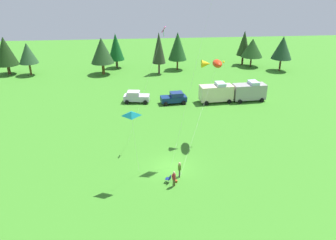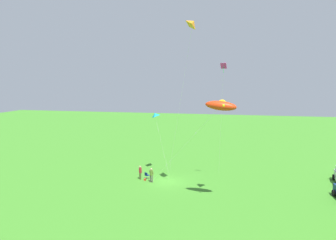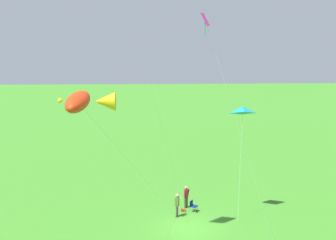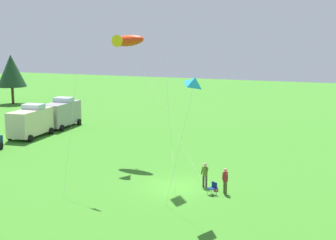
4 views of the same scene
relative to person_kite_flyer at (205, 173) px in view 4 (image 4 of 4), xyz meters
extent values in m
plane|color=#397F23|center=(-0.66, 1.90, -1.02)|extent=(160.00, 160.00, 0.00)
cylinder|color=#473540|center=(-0.02, -0.11, -0.60)|extent=(0.14, 0.14, 0.85)
cylinder|color=#473540|center=(0.02, 0.11, -0.60)|extent=(0.14, 0.14, 0.85)
cylinder|color=#506825|center=(0.00, 0.00, 0.14)|extent=(0.40, 0.40, 0.62)
sphere|color=tan|center=(0.00, 0.00, 0.60)|extent=(0.24, 0.24, 0.24)
cylinder|color=#506825|center=(-0.09, -0.19, 0.17)|extent=(0.12, 0.20, 0.56)
cylinder|color=#506825|center=(-0.02, 0.21, 0.17)|extent=(0.13, 0.21, 0.56)
cube|color=navy|center=(-1.30, -0.88, -0.60)|extent=(0.66, 0.66, 0.04)
cube|color=navy|center=(-1.11, -0.99, -0.40)|extent=(0.28, 0.43, 0.40)
cylinder|color=#A5A8AD|center=(-1.59, -0.96, -0.81)|extent=(0.03, 0.03, 0.42)
cylinder|color=#A5A8AD|center=(-1.38, -0.59, -0.81)|extent=(0.03, 0.03, 0.42)
cylinder|color=#A5A8AD|center=(-1.23, -1.17, -0.81)|extent=(0.03, 0.03, 0.42)
cylinder|color=#A5A8AD|center=(-1.01, -0.81, -0.81)|extent=(0.03, 0.03, 0.42)
cylinder|color=#4E5428|center=(-0.85, -1.72, -0.60)|extent=(0.14, 0.14, 0.85)
cylinder|color=#4E5428|center=(-0.69, -1.56, -0.60)|extent=(0.14, 0.14, 0.85)
cylinder|color=maroon|center=(-0.77, -1.64, 0.14)|extent=(0.48, 0.48, 0.62)
sphere|color=tan|center=(-0.77, -1.64, 0.60)|extent=(0.24, 0.24, 0.24)
cylinder|color=maroon|center=(-0.95, -1.74, 0.17)|extent=(0.23, 0.23, 0.55)
cylinder|color=maroon|center=(-0.67, -1.45, 0.17)|extent=(0.17, 0.18, 0.56)
cube|color=#A03517|center=(-0.50, -0.94, -0.91)|extent=(0.33, 0.23, 0.22)
cylinder|color=black|center=(3.44, 20.62, -0.68)|extent=(0.70, 0.29, 0.68)
cube|color=beige|center=(8.93, 21.44, 0.57)|extent=(5.57, 2.66, 2.50)
cube|color=silver|center=(9.58, 21.49, 2.07)|extent=(1.57, 2.14, 0.50)
cylinder|color=black|center=(10.76, 22.79, -0.68)|extent=(0.70, 0.28, 0.68)
cylinder|color=black|center=(10.97, 20.42, -0.68)|extent=(0.70, 0.28, 0.68)
cylinder|color=black|center=(6.89, 22.45, -0.68)|extent=(0.70, 0.28, 0.68)
cylinder|color=black|center=(7.10, 20.08, -0.68)|extent=(0.70, 0.28, 0.68)
cube|color=#999593|center=(14.58, 21.59, 0.57)|extent=(5.54, 2.58, 2.50)
cube|color=silver|center=(15.23, 21.63, 2.07)|extent=(1.54, 2.12, 0.50)
cylinder|color=black|center=(16.44, 22.91, -0.68)|extent=(0.69, 0.27, 0.68)
cylinder|color=black|center=(16.61, 20.54, -0.68)|extent=(0.69, 0.27, 0.68)
cylinder|color=black|center=(12.56, 22.63, -0.68)|extent=(0.69, 0.27, 0.68)
cylinder|color=black|center=(12.73, 20.26, -0.68)|extent=(0.69, 0.27, 0.68)
cylinder|color=#4C2F1F|center=(27.51, 39.20, 0.31)|extent=(0.40, 0.40, 2.66)
cone|color=#1B3D22|center=(27.51, 39.20, 4.06)|extent=(4.38, 4.38, 4.85)
ellipsoid|color=red|center=(5.51, 8.50, 8.85)|extent=(1.35, 3.18, 1.17)
cone|color=yellow|center=(4.15, 8.50, 8.85)|extent=(1.06, 0.96, 0.96)
sphere|color=yellow|center=(6.34, 8.80, 8.96)|extent=(0.23, 0.23, 0.23)
cylinder|color=silver|center=(2.79, 4.25, 3.92)|extent=(5.45, 8.53, 9.88)
cylinder|color=#4C3823|center=(0.08, -0.01, -1.02)|extent=(0.04, 0.04, 0.01)
cylinder|color=silver|center=(-3.21, 8.04, 5.94)|extent=(4.70, 0.61, 13.92)
cylinder|color=#4C3823|center=(-5.56, 7.74, -1.02)|extent=(0.04, 0.04, 0.01)
pyramid|color=teal|center=(-4.69, -0.78, 6.70)|extent=(1.42, 0.99, 0.75)
cylinder|color=silver|center=(-4.45, 0.26, 2.73)|extent=(0.51, 1.92, 7.49)
cylinder|color=#4C3823|center=(-4.20, 1.21, -1.02)|extent=(0.04, 0.04, 0.01)
cylinder|color=silver|center=(1.58, 3.66, 7.82)|extent=(4.63, 3.53, 17.68)
cylinder|color=#4C3823|center=(-0.72, 1.90, -1.02)|extent=(0.04, 0.04, 0.01)
camera|label=1|loc=(-4.06, -28.83, 18.50)|focal=35.00mm
camera|label=2|loc=(37.13, 10.36, 11.32)|focal=35.00mm
camera|label=3|loc=(1.82, 31.84, 12.62)|focal=50.00mm
camera|label=4|loc=(-29.59, -9.03, 9.24)|focal=50.00mm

